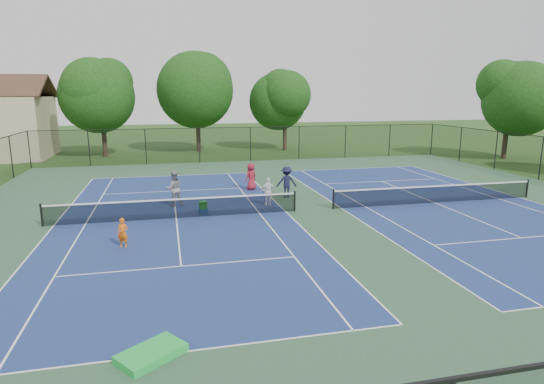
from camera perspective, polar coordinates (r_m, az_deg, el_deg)
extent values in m
plane|color=#234716|center=(23.64, 5.29, -2.29)|extent=(140.00, 140.00, 0.00)
cube|color=#2C4E33|center=(23.63, 5.29, -2.28)|extent=(36.00, 36.00, 0.01)
cube|color=navy|center=(22.48, -11.93, -3.25)|extent=(10.97, 23.77, 0.00)
cube|color=white|center=(34.09, -12.45, 2.01)|extent=(10.97, 0.06, 0.00)
cube|color=white|center=(11.45, -10.29, -19.04)|extent=(10.97, 0.06, 0.00)
cube|color=white|center=(23.06, -25.70, -3.81)|extent=(0.06, 23.77, 0.00)
cube|color=white|center=(23.21, 1.74, -2.48)|extent=(0.06, 23.77, 0.00)
cube|color=white|center=(22.80, -22.34, -3.69)|extent=(0.06, 23.77, 0.00)
cube|color=white|center=(22.90, -1.58, -2.68)|extent=(0.06, 23.77, 0.00)
cube|color=white|center=(28.70, -12.26, 0.12)|extent=(8.23, 0.06, 0.00)
cube|color=white|center=(16.39, -11.34, -9.12)|extent=(8.23, 0.06, 0.00)
cube|color=white|center=(22.48, -11.93, -3.24)|extent=(0.06, 12.80, 0.00)
cylinder|color=black|center=(23.05, -26.95, -2.61)|extent=(0.10, 0.10, 1.07)
cylinder|color=black|center=(23.20, 2.86, -1.16)|extent=(0.10, 0.10, 1.07)
cube|color=black|center=(22.36, -11.98, -2.11)|extent=(11.90, 0.01, 0.90)
cube|color=white|center=(22.25, -12.03, -0.91)|extent=(11.90, 0.04, 0.07)
cube|color=navy|center=(26.64, 19.74, -1.28)|extent=(10.97, 23.77, 0.00)
cube|color=white|center=(36.96, 9.81, 2.91)|extent=(10.97, 0.06, 0.00)
cube|color=white|center=(24.14, 8.71, -2.03)|extent=(0.06, 23.77, 0.00)
cube|color=white|center=(29.94, 28.61, -0.62)|extent=(0.06, 23.77, 0.00)
cube|color=white|center=(24.68, 11.67, -1.83)|extent=(0.06, 23.77, 0.00)
cube|color=white|center=(29.06, 26.58, -0.77)|extent=(0.06, 23.77, 0.00)
cube|color=white|center=(32.07, 13.60, 1.32)|extent=(8.23, 0.06, 0.00)
cube|color=white|center=(21.75, 28.84, -5.06)|extent=(8.23, 0.06, 0.00)
cube|color=white|center=(26.64, 19.74, -1.27)|extent=(0.06, 12.80, 0.00)
cylinder|color=black|center=(23.85, 7.71, -0.89)|extent=(0.10, 0.10, 1.07)
cylinder|color=black|center=(30.16, 29.37, 0.39)|extent=(0.10, 0.10, 1.07)
cube|color=black|center=(26.54, 19.81, -0.31)|extent=(11.90, 0.01, 0.90)
cube|color=white|center=(26.45, 19.88, 0.70)|extent=(11.90, 0.04, 0.07)
cylinder|color=black|center=(41.34, -28.16, 4.70)|extent=(0.08, 0.08, 3.00)
cylinder|color=black|center=(40.41, -21.98, 5.12)|extent=(0.08, 0.08, 3.00)
cylinder|color=black|center=(39.96, -15.57, 5.49)|extent=(0.08, 0.08, 3.00)
cylinder|color=black|center=(40.03, -9.10, 5.79)|extent=(0.08, 0.08, 3.00)
cylinder|color=black|center=(40.59, -2.72, 6.02)|extent=(0.08, 0.08, 3.00)
cylinder|color=black|center=(41.64, 3.41, 6.17)|extent=(0.08, 0.08, 3.00)
cylinder|color=black|center=(43.13, 9.19, 6.25)|extent=(0.08, 0.08, 3.00)
cylinder|color=black|center=(45.02, 14.53, 6.26)|extent=(0.08, 0.08, 3.00)
cylinder|color=black|center=(47.27, 19.40, 6.23)|extent=(0.08, 0.08, 3.00)
cylinder|color=black|center=(36.68, 30.69, 3.64)|extent=(0.08, 0.08, 3.00)
cylinder|color=black|center=(40.02, 26.28, 4.68)|extent=(0.08, 0.08, 3.00)
cylinder|color=black|center=(43.56, 22.56, 5.53)|extent=(0.08, 0.08, 3.00)
cylinder|color=black|center=(37.04, -29.90, 3.79)|extent=(0.08, 0.08, 3.00)
cube|color=black|center=(40.59, -2.72, 6.02)|extent=(36.00, 0.01, 3.00)
cube|color=black|center=(40.45, -2.74, 8.13)|extent=(36.00, 0.05, 0.05)
cylinder|color=#2D2116|center=(46.21, -20.32, 6.53)|extent=(0.44, 0.44, 3.78)
sphere|color=#123B10|center=(46.04, -20.67, 11.18)|extent=(6.80, 6.80, 6.80)
sphere|color=#123B10|center=(46.04, -20.73, 12.00)|extent=(5.58, 5.58, 5.58)
sphere|color=#123B10|center=(46.05, -20.80, 12.83)|extent=(4.35, 4.35, 4.35)
cylinder|color=#2D2116|center=(47.95, -9.24, 7.53)|extent=(0.44, 0.44, 4.14)
sphere|color=#123B10|center=(47.80, -9.41, 12.50)|extent=(7.60, 7.60, 7.60)
sphere|color=#123B10|center=(47.80, -9.44, 13.25)|extent=(6.23, 6.23, 6.23)
sphere|color=#123B10|center=(47.82, -9.47, 13.99)|extent=(4.86, 4.86, 4.86)
cylinder|color=#2D2116|center=(48.46, 1.62, 7.30)|extent=(0.44, 0.44, 3.42)
sphere|color=#123B10|center=(48.28, 1.64, 11.28)|extent=(6.00, 6.00, 6.00)
sphere|color=#123B10|center=(48.28, 1.65, 12.11)|extent=(4.92, 4.92, 4.92)
sphere|color=#123B10|center=(48.28, 1.65, 12.94)|extent=(3.84, 3.84, 3.84)
cylinder|color=#2D2116|center=(46.99, 27.23, 5.91)|extent=(0.44, 0.44, 3.60)
sphere|color=#123B10|center=(46.82, 27.67, 10.30)|extent=(6.60, 6.60, 6.60)
sphere|color=#123B10|center=(46.81, 27.75, 11.12)|extent=(5.41, 5.41, 5.41)
sphere|color=#123B10|center=(46.82, 27.84, 11.94)|extent=(4.22, 4.22, 4.22)
imported|color=orange|center=(18.75, -18.22, -4.89)|extent=(0.49, 0.39, 1.17)
imported|color=gray|center=(24.77, -12.21, 0.44)|extent=(1.06, 0.91, 1.92)
imported|color=white|center=(24.37, -0.49, 0.07)|extent=(0.95, 0.53, 1.53)
imported|color=#171833|center=(26.29, 1.85, 1.27)|extent=(1.26, 0.85, 1.81)
imported|color=maroon|center=(28.38, -2.63, 1.94)|extent=(0.97, 0.89, 1.67)
cube|color=#154896|center=(22.99, -8.63, -2.42)|extent=(0.45, 0.42, 0.29)
cube|color=#1CA01E|center=(22.91, -8.65, -1.62)|extent=(0.40, 0.36, 0.37)
cube|color=green|center=(11.36, -14.91, -19.02)|extent=(1.71, 1.58, 0.19)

